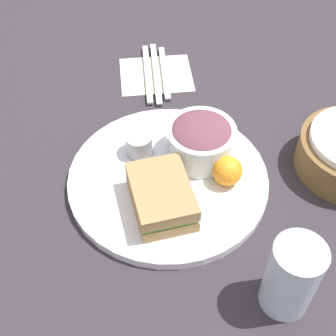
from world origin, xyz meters
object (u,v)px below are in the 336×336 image
spoon (164,72)px  dressing_cup (139,145)px  salad_bowl (201,139)px  drink_glass (291,277)px  fork (148,73)px  knife (156,73)px  sandwich (161,197)px  plate (168,179)px

spoon → dressing_cup: bearing=165.1°
salad_bowl → drink_glass: drink_glass is taller
dressing_cup → spoon: dressing_cup is taller
dressing_cup → fork: size_ratio=0.24×
fork → knife: bearing=-90.0°
sandwich → spoon: 0.36m
sandwich → knife: sandwich is taller
fork → dressing_cup: bearing=173.4°
plate → fork: plate is taller
dressing_cup → drink_glass: 0.34m
sandwich → plate: bearing=164.5°
sandwich → drink_glass: size_ratio=1.06×
drink_glass → knife: size_ratio=0.62×
knife → sandwich: bearing=177.5°
drink_glass → fork: 0.55m
drink_glass → fork: bearing=-164.4°
sandwich → knife: 0.36m
plate → knife: (-0.30, 0.01, -0.00)m
fork → spoon: (0.00, 0.04, 0.00)m
salad_bowl → drink_glass: bearing=15.4°
sandwich → fork: sandwich is taller
salad_bowl → fork: size_ratio=0.61×
plate → dressing_cup: size_ratio=7.25×
plate → salad_bowl: bearing=125.6°
fork → knife: size_ratio=0.95×
sandwich → salad_bowl: (-0.11, 0.08, 0.01)m
plate → sandwich: bearing=-15.5°
salad_bowl → knife: 0.26m
plate → sandwich: sandwich is taller
drink_glass → sandwich: bearing=-137.5°
dressing_cup → drink_glass: (0.29, 0.18, 0.03)m
plate → sandwich: size_ratio=2.50×
dressing_cup → knife: 0.24m
drink_glass → spoon: drink_glass is taller
fork → spoon: bearing=-90.0°
plate → fork: 0.30m
dressing_cup → knife: (-0.24, 0.05, -0.03)m
plate → drink_glass: drink_glass is taller
drink_glass → fork: drink_glass is taller
plate → sandwich: (0.06, -0.02, 0.03)m
salad_bowl → spoon: (-0.25, -0.04, -0.05)m
salad_bowl → drink_glass: 0.28m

